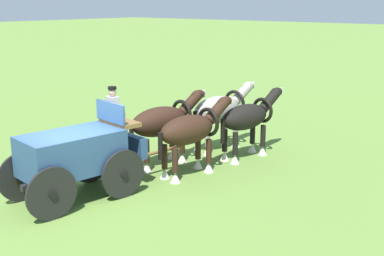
% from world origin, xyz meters
% --- Properties ---
extents(ground_plane, '(220.00, 220.00, 0.00)m').
position_xyz_m(ground_plane, '(0.00, 0.00, 0.00)').
color(ground_plane, olive).
extents(show_wagon, '(5.68, 2.18, 2.84)m').
position_xyz_m(show_wagon, '(0.14, -0.01, 1.24)').
color(show_wagon, '#2D4C7A').
rests_on(show_wagon, ground).
extents(draft_horse_rear_near, '(3.13, 1.22, 2.27)m').
position_xyz_m(draft_horse_rear_near, '(3.70, 0.14, 1.40)').
color(draft_horse_rear_near, '#331E14').
rests_on(draft_horse_rear_near, ground).
extents(draft_horse_rear_off, '(3.01, 1.15, 2.23)m').
position_xyz_m(draft_horse_rear_off, '(3.53, -1.15, 1.36)').
color(draft_horse_rear_off, '#331E14').
rests_on(draft_horse_rear_off, ground).
extents(draft_horse_lead_near, '(3.06, 1.23, 2.27)m').
position_xyz_m(draft_horse_lead_near, '(6.27, -0.22, 1.40)').
color(draft_horse_lead_near, '#9E998E').
rests_on(draft_horse_lead_near, ground).
extents(draft_horse_lead_off, '(3.05, 1.13, 2.22)m').
position_xyz_m(draft_horse_lead_off, '(6.11, -1.51, 1.35)').
color(draft_horse_lead_off, black).
rests_on(draft_horse_lead_off, ground).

